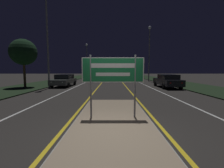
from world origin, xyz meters
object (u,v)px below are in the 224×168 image
at_px(car_receding_1, 125,76).
at_px(streetlight_left_far, 86,56).
at_px(streetlight_left_near, 46,25).
at_px(car_receding_0, 166,81).
at_px(streetlight_right_near, 149,47).
at_px(car_approaching_0, 63,80).
at_px(car_approaching_2, 91,74).
at_px(car_approaching_1, 99,76).
at_px(highway_sign, 112,73).

bearing_deg(car_receding_1, streetlight_left_far, 136.25).
height_order(streetlight_left_near, car_receding_1, streetlight_left_near).
bearing_deg(car_receding_0, streetlight_left_far, 119.58).
bearing_deg(car_receding_0, streetlight_right_near, 88.24).
distance_m(streetlight_left_near, car_approaching_0, 6.14).
bearing_deg(streetlight_left_near, streetlight_left_far, 89.23).
distance_m(streetlight_right_near, car_receding_1, 7.17).
height_order(car_receding_1, car_approaching_2, car_receding_1).
height_order(car_approaching_0, car_approaching_1, car_approaching_0).
height_order(highway_sign, streetlight_right_near, streetlight_right_near).
xyz_separation_m(streetlight_right_near, car_approaching_1, (-8.92, 6.19, -5.02)).
bearing_deg(streetlight_left_near, car_approaching_0, 64.31).
distance_m(streetlight_left_far, car_approaching_1, 8.57).
height_order(highway_sign, car_approaching_1, highway_sign).
height_order(car_receding_1, car_approaching_0, car_receding_1).
xyz_separation_m(streetlight_left_far, streetlight_right_near, (12.63, -12.24, 0.21)).
height_order(streetlight_right_near, car_approaching_2, streetlight_right_near).
bearing_deg(car_approaching_1, car_receding_0, -61.16).
bearing_deg(streetlight_left_far, highway_sign, -78.90).
xyz_separation_m(streetlight_left_far, car_approaching_1, (3.70, -6.05, -4.81)).
xyz_separation_m(car_approaching_0, car_approaching_1, (3.04, 14.25, -0.01)).
bearing_deg(streetlight_left_near, streetlight_right_near, 37.87).
bearing_deg(streetlight_left_far, car_approaching_2, 87.83).
distance_m(car_receding_1, car_approaching_2, 18.27).
xyz_separation_m(streetlight_left_near, car_approaching_2, (0.58, 29.78, -5.70)).
xyz_separation_m(highway_sign, car_approaching_1, (-2.65, 26.32, -1.06)).
xyz_separation_m(streetlight_right_near, car_receding_1, (-3.66, 3.65, -4.98)).
bearing_deg(car_approaching_0, streetlight_left_far, 91.86).
bearing_deg(streetlight_right_near, car_receding_1, 135.07).
distance_m(streetlight_left_near, car_receding_1, 17.49).
relative_size(streetlight_left_near, streetlight_right_near, 1.03).
relative_size(car_approaching_1, car_approaching_2, 1.03).
bearing_deg(car_approaching_1, highway_sign, -84.25).
distance_m(streetlight_left_far, car_receding_0, 25.44).
distance_m(car_receding_0, car_approaching_1, 17.90).
distance_m(streetlight_left_near, car_approaching_1, 17.68).
xyz_separation_m(car_receding_0, car_approaching_1, (-8.63, 15.68, -0.03)).
height_order(car_receding_0, car_approaching_0, car_receding_0).
xyz_separation_m(highway_sign, car_receding_0, (5.99, 10.64, -1.04)).
bearing_deg(car_receding_0, streetlight_left_near, -177.47).
bearing_deg(car_receding_0, car_receding_1, 104.36).
bearing_deg(streetlight_left_far, car_approaching_0, -88.14).
distance_m(highway_sign, car_approaching_0, 13.39).
relative_size(car_receding_0, car_approaching_0, 1.02).
bearing_deg(car_approaching_2, car_receding_0, -67.58).
relative_size(highway_sign, car_receding_1, 0.49).
relative_size(highway_sign, car_approaching_1, 0.57).
distance_m(highway_sign, car_receding_0, 12.26).
xyz_separation_m(streetlight_left_near, car_receding_0, (12.63, 0.56, -5.71)).
bearing_deg(car_approaching_1, car_approaching_0, -102.06).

